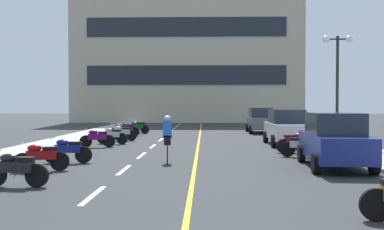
{
  "coord_description": "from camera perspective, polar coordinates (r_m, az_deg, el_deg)",
  "views": [
    {
      "loc": [
        0.58,
        -4.28,
        2.12
      ],
      "look_at": [
        0.03,
        15.23,
        1.63
      ],
      "focal_mm": 42.12,
      "sensor_mm": 36.0,
      "label": 1
    }
  ],
  "objects": [
    {
      "name": "motorcycle_4",
      "position": [
        16.63,
        -15.47,
        -4.29
      ],
      "size": [
        1.7,
        0.6,
        0.92
      ],
      "color": "black",
      "rests_on": "ground"
    },
    {
      "name": "lane_dash_8",
      "position": [
        38.42,
        -2.24,
        -1.71
      ],
      "size": [
        0.14,
        2.2,
        0.01
      ],
      "primitive_type": "cube",
      "color": "silver",
      "rests_on": "ground"
    },
    {
      "name": "centre_line_yellow",
      "position": [
        28.36,
        0.95,
        -2.83
      ],
      "size": [
        0.12,
        66.0,
        0.01
      ],
      "primitive_type": "cube",
      "color": "gold",
      "rests_on": "ground"
    },
    {
      "name": "motorcycle_12",
      "position": [
        31.82,
        -6.97,
        -1.53
      ],
      "size": [
        1.7,
        0.6,
        0.92
      ],
      "color": "black",
      "rests_on": "ground"
    },
    {
      "name": "lane_dash_6",
      "position": [
        30.46,
        -3.25,
        -2.54
      ],
      "size": [
        0.14,
        2.2,
        0.01
      ],
      "primitive_type": "cube",
      "color": "silver",
      "rests_on": "ground"
    },
    {
      "name": "lane_dash_3",
      "position": [
        18.58,
        -6.4,
        -5.1
      ],
      "size": [
        0.14,
        2.2,
        0.01
      ],
      "primitive_type": "cube",
      "color": "silver",
      "rests_on": "ground"
    },
    {
      "name": "motorcycle_5",
      "position": [
        18.31,
        13.76,
        -3.76
      ],
      "size": [
        1.66,
        0.72,
        0.92
      ],
      "color": "black",
      "rests_on": "ground"
    },
    {
      "name": "lane_dash_10",
      "position": [
        46.4,
        -1.57,
        -1.17
      ],
      "size": [
        0.14,
        2.2,
        0.01
      ],
      "primitive_type": "cube",
      "color": "silver",
      "rests_on": "ground"
    },
    {
      "name": "cyclist_rider",
      "position": [
        16.24,
        -3.14,
        -2.91
      ],
      "size": [
        0.42,
        1.77,
        1.71
      ],
      "color": "black",
      "rests_on": "ground"
    },
    {
      "name": "parked_car_near",
      "position": [
        15.58,
        17.57,
        -3.05
      ],
      "size": [
        2.11,
        4.29,
        1.82
      ],
      "color": "black",
      "rests_on": "ground"
    },
    {
      "name": "motorcycle_7",
      "position": [
        22.22,
        -11.92,
        -2.83
      ],
      "size": [
        1.69,
        0.62,
        0.92
      ],
      "color": "black",
      "rests_on": "ground"
    },
    {
      "name": "ground_plane",
      "position": [
        25.37,
        0.3,
        -3.34
      ],
      "size": [
        140.0,
        140.0,
        0.0
      ],
      "primitive_type": "plane",
      "color": "#2D3033"
    },
    {
      "name": "motorcycle_10",
      "position": [
        28.12,
        -8.99,
        -1.93
      ],
      "size": [
        1.67,
        0.69,
        0.92
      ],
      "color": "black",
      "rests_on": "ground"
    },
    {
      "name": "street_lamp_mid",
      "position": [
        23.17,
        17.94,
        6.02
      ],
      "size": [
        1.46,
        0.36,
        5.32
      ],
      "color": "black",
      "rests_on": "curb_right"
    },
    {
      "name": "motorcycle_8",
      "position": [
        23.91,
        -10.09,
        -2.52
      ],
      "size": [
        1.68,
        0.65,
        0.92
      ],
      "color": "black",
      "rests_on": "ground"
    },
    {
      "name": "lane_dash_11",
      "position": [
        50.39,
        -1.32,
        -0.96
      ],
      "size": [
        0.14,
        2.2,
        0.01
      ],
      "primitive_type": "cube",
      "color": "silver",
      "rests_on": "ground"
    },
    {
      "name": "motorcycle_13",
      "position": [
        33.29,
        -6.88,
        -1.4
      ],
      "size": [
        1.66,
        0.72,
        0.92
      ],
      "color": "black",
      "rests_on": "ground"
    },
    {
      "name": "lane_dash_4",
      "position": [
        22.53,
        -4.98,
        -3.95
      ],
      "size": [
        0.14,
        2.2,
        0.01
      ],
      "primitive_type": "cube",
      "color": "silver",
      "rests_on": "ground"
    },
    {
      "name": "curb_right",
      "position": [
        29.12,
        14.77,
        -2.66
      ],
      "size": [
        2.4,
        72.0,
        0.12
      ],
      "primitive_type": "cube",
      "color": "#A8A8A3",
      "rests_on": "ground"
    },
    {
      "name": "lane_dash_2",
      "position": [
        14.66,
        -8.6,
        -6.87
      ],
      "size": [
        0.14,
        2.2,
        0.01
      ],
      "primitive_type": "cube",
      "color": "silver",
      "rests_on": "ground"
    },
    {
      "name": "motorcycle_6",
      "position": [
        19.96,
        12.97,
        -3.32
      ],
      "size": [
        1.69,
        0.62,
        0.92
      ],
      "color": "black",
      "rests_on": "ground"
    },
    {
      "name": "lane_dash_7",
      "position": [
        34.44,
        -2.68,
        -2.08
      ],
      "size": [
        0.14,
        2.2,
        0.01
      ],
      "primitive_type": "cube",
      "color": "silver",
      "rests_on": "ground"
    },
    {
      "name": "motorcycle_3",
      "position": [
        14.85,
        -18.59,
        -5.0
      ],
      "size": [
        1.66,
        0.75,
        0.92
      ],
      "color": "black",
      "rests_on": "ground"
    },
    {
      "name": "curb_left",
      "position": [
        29.4,
        -13.75,
        -2.61
      ],
      "size": [
        2.4,
        72.0,
        0.12
      ],
      "primitive_type": "cube",
      "color": "#A8A8A3",
      "rests_on": "ground"
    },
    {
      "name": "lane_dash_1",
      "position": [
        10.81,
        -12.42,
        -9.89
      ],
      "size": [
        0.14,
        2.2,
        0.01
      ],
      "primitive_type": "cube",
      "color": "silver",
      "rests_on": "ground"
    },
    {
      "name": "parked_car_mid",
      "position": [
        23.47,
        11.84,
        -1.52
      ],
      "size": [
        1.93,
        4.21,
        1.82
      ],
      "color": "black",
      "rests_on": "ground"
    },
    {
      "name": "office_building",
      "position": [
        53.57,
        -0.59,
        8.56
      ],
      "size": [
        25.97,
        7.8,
        17.5
      ],
      "color": "#BCAD93",
      "rests_on": "ground"
    },
    {
      "name": "parked_car_far",
      "position": [
        33.05,
        8.69,
        -0.66
      ],
      "size": [
        1.95,
        4.21,
        1.82
      ],
      "color": "black",
      "rests_on": "ground"
    },
    {
      "name": "lane_dash_5",
      "position": [
        26.49,
        -3.98,
        -3.14
      ],
      "size": [
        0.14,
        2.2,
        0.01
      ],
      "primitive_type": "cube",
      "color": "silver",
      "rests_on": "ground"
    },
    {
      "name": "motorcycle_2",
      "position": [
        12.34,
        -21.46,
        -6.33
      ],
      "size": [
        1.7,
        0.6,
        0.92
      ],
      "color": "black",
      "rests_on": "ground"
    },
    {
      "name": "motorcycle_9",
      "position": [
        25.8,
        -8.92,
        -2.23
      ],
      "size": [
        1.65,
        0.76,
        0.92
      ],
      "color": "black",
      "rests_on": "ground"
    },
    {
      "name": "lane_dash_9",
      "position": [
        42.41,
        -1.87,
        -1.41
      ],
      "size": [
        0.14,
        2.2,
        0.01
      ],
      "primitive_type": "cube",
      "color": "silver",
      "rests_on": "ground"
    },
    {
      "name": "motorcycle_11",
      "position": [
        29.79,
        -8.18,
        -1.74
      ],
      "size": [
        1.65,
        0.77,
        0.92
      ],
      "color": "black",
      "rests_on": "ground"
    }
  ]
}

